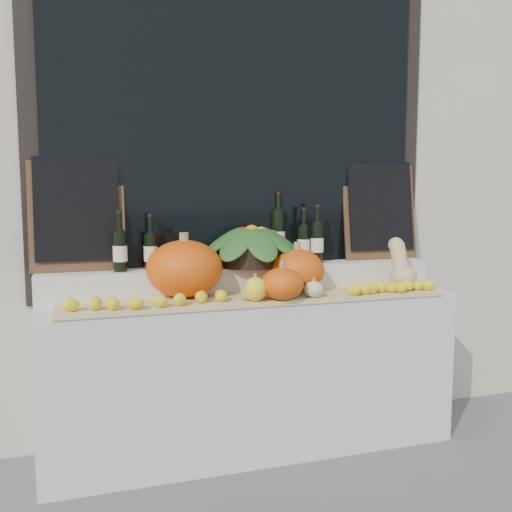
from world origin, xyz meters
The scene contains 18 objects.
storefront_facade centered at (0.00, 2.25, 2.25)m, with size 7.00×0.94×4.50m.
display_sill centered at (0.00, 1.52, 0.44)m, with size 2.30×0.55×0.88m, color silver.
rear_tier centered at (0.00, 1.68, 0.96)m, with size 2.30×0.25×0.16m, color silver.
straw_bedding centered at (0.00, 1.40, 0.89)m, with size 2.10×0.32×0.03m, color tan.
pumpkin_left centered at (-0.38, 1.52, 1.06)m, with size 0.41×0.41×0.31m, color #E7560C.
pumpkin_right centered at (0.25, 1.47, 1.03)m, with size 0.31×0.31×0.24m, color #E7560C.
pumpkin_center centered at (0.09, 1.28, 0.99)m, with size 0.23×0.23×0.17m, color #E7560C.
butternut_squash centered at (0.87, 1.39, 1.03)m, with size 0.16×0.21×0.30m.
decorative_gourds centered at (0.07, 1.30, 0.96)m, with size 0.45×0.15×0.15m.
lemon_heap centered at (0.00, 1.29, 0.94)m, with size 2.20×0.16×0.06m, color yellow, non-canonical shape.
produce_bowl centered at (0.04, 1.66, 1.16)m, with size 0.65×0.65×0.25m.
wine_bottle_far_left centered at (-0.71, 1.64, 1.15)m, with size 0.08×0.08×0.33m.
wine_bottle_near_left centered at (-0.54, 1.69, 1.14)m, with size 0.08×0.08×0.31m.
wine_bottle_tall centered at (0.24, 1.75, 1.20)m, with size 0.08×0.08×0.43m.
wine_bottle_near_right centered at (0.38, 1.69, 1.15)m, with size 0.08×0.08×0.33m.
wine_bottle_far_right centered at (0.45, 1.65, 1.16)m, with size 0.08×0.08×0.35m.
chalkboard_left centered at (-0.92, 1.74, 1.36)m, with size 0.50×0.12×0.62m.
chalkboard_right centered at (0.92, 1.74, 1.36)m, with size 0.50×0.12×0.62m.
Camera 1 is at (-0.94, -1.48, 1.48)m, focal length 40.00 mm.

